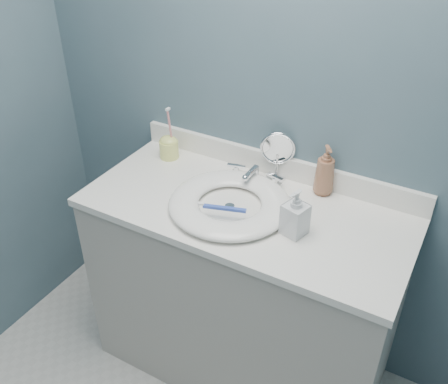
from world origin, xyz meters
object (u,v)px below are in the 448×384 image
Objects in this scene: soap_bottle_amber at (325,170)px; soap_bottle_clear at (295,213)px; makeup_mirror at (277,154)px; toothbrush_holder at (169,146)px.

soap_bottle_clear is (-0.00, -0.28, -0.01)m from soap_bottle_amber.
soap_bottle_amber is at bearing 105.88° from soap_bottle_clear.
makeup_mirror is 0.36m from soap_bottle_clear.
toothbrush_holder is at bearing 177.58° from soap_bottle_clear.
makeup_mirror reaches higher than soap_bottle_clear.
toothbrush_holder is (-0.47, -0.07, -0.06)m from makeup_mirror.
makeup_mirror is 0.88× the size of toothbrush_holder.
toothbrush_holder is (-0.67, -0.06, -0.05)m from soap_bottle_amber.
toothbrush_holder is at bearing 168.13° from makeup_mirror.
makeup_mirror is at bearing 140.14° from soap_bottle_clear.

